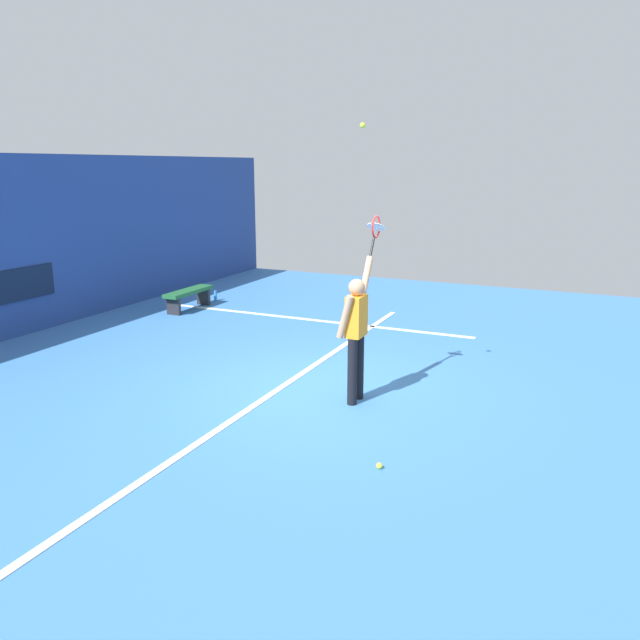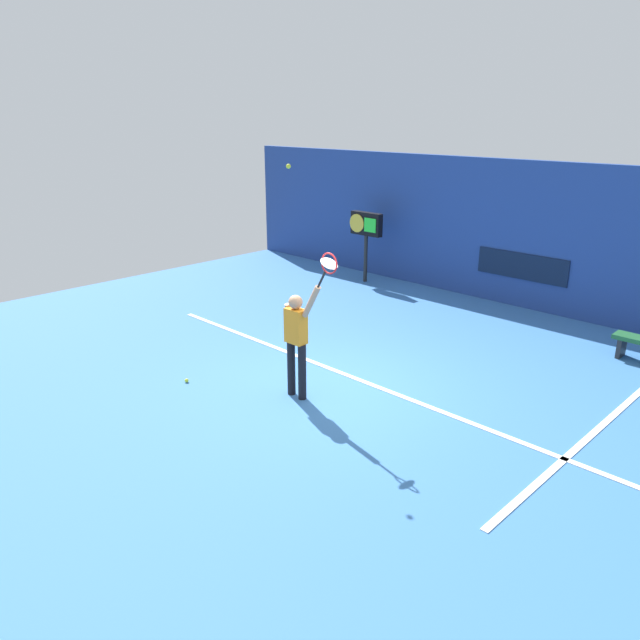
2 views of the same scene
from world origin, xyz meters
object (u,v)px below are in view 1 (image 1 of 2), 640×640
at_px(spare_ball, 379,466).
at_px(water_bottle, 215,296).
at_px(tennis_racket, 376,229).
at_px(tennis_ball, 363,125).
at_px(tennis_player, 356,330).
at_px(court_bench, 189,295).

bearing_deg(spare_ball, water_bottle, 44.84).
height_order(tennis_racket, tennis_ball, tennis_ball).
bearing_deg(water_bottle, tennis_player, -130.84).
bearing_deg(tennis_player, tennis_racket, -0.36).
distance_m(tennis_player, tennis_ball, 2.59).
relative_size(tennis_player, water_bottle, 8.07).
bearing_deg(tennis_racket, tennis_ball, -175.09).
bearing_deg(spare_ball, tennis_ball, 27.95).
height_order(tennis_player, tennis_ball, tennis_ball).
distance_m(tennis_racket, spare_ball, 3.41).
relative_size(tennis_player, court_bench, 1.38).
bearing_deg(tennis_player, tennis_ball, -127.39).
bearing_deg(tennis_ball, tennis_player, 52.61).
distance_m(tennis_ball, water_bottle, 8.00).
relative_size(court_bench, water_bottle, 5.83).
bearing_deg(tennis_racket, tennis_player, 179.64).
distance_m(tennis_player, court_bench, 6.53).
xyz_separation_m(tennis_player, court_bench, (3.63, 5.39, -0.67)).
relative_size(tennis_racket, court_bench, 0.44).
bearing_deg(tennis_racket, spare_ball, -158.44).
xyz_separation_m(tennis_player, water_bottle, (4.66, 5.39, -0.89)).
height_order(tennis_ball, water_bottle, tennis_ball).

